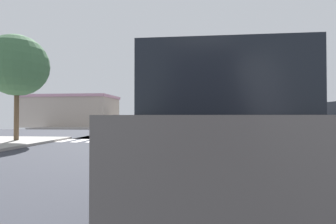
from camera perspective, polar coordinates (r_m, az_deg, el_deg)
name	(u,v)px	position (r m, az deg, el deg)	size (l,w,h in m)	color
ground	(176,134)	(23.49, 1.74, -4.94)	(90.00, 90.00, 0.05)	#2D2F36
sidewalk_corner_ne	(279,128)	(37.16, 23.65, -3.24)	(12.00, 12.00, 0.14)	gray
sidewalk_corner_nw	(92,127)	(38.34, -16.67, -3.21)	(12.00, 12.00, 0.14)	gray
crosswalk_near	(163,141)	(16.27, -1.03, -6.61)	(13.50, 2.00, 0.01)	white
crosswalk_far	(178,130)	(30.78, 2.27, -3.94)	(13.50, 2.00, 0.01)	white
traffic_signal_mast	(224,89)	(30.97, 12.42, 5.10)	(7.49, 0.55, 6.54)	gray
street_lamp	(230,96)	(42.17, 13.77, 3.59)	(1.78, 0.32, 8.27)	gray
bank_building	(72,111)	(41.92, -20.77, 0.18)	(14.62, 7.74, 4.76)	#AE9F92
sidewalk_tree	(17,66)	(18.49, -30.71, 8.90)	(3.76, 3.76, 6.62)	brown
pickup_crossing_1	(165,118)	(58.42, -0.67, -1.26)	(2.00, 5.10, 2.35)	black
sedan_leading_2	(179,118)	(61.16, 2.45, -1.41)	(1.80, 4.30, 1.88)	black
suv_trailing_1	(161,117)	(51.05, -1.63, -1.19)	(1.96, 4.60, 2.34)	black
suv_middle_2	(214,130)	(3.94, 10.16, -4.09)	(1.96, 4.60, 2.34)	black
suv_outer_3	(156,117)	(44.37, -2.77, -1.22)	(1.96, 4.60, 2.34)	black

